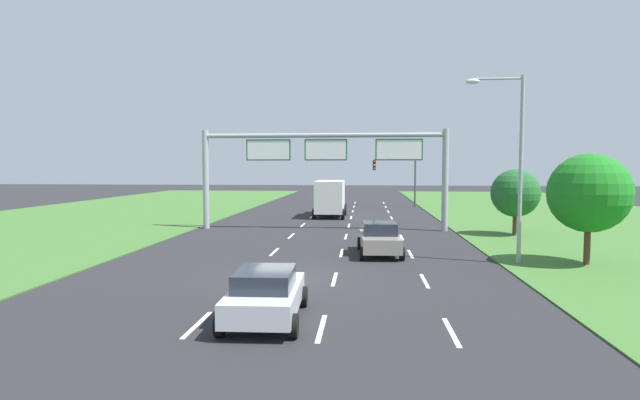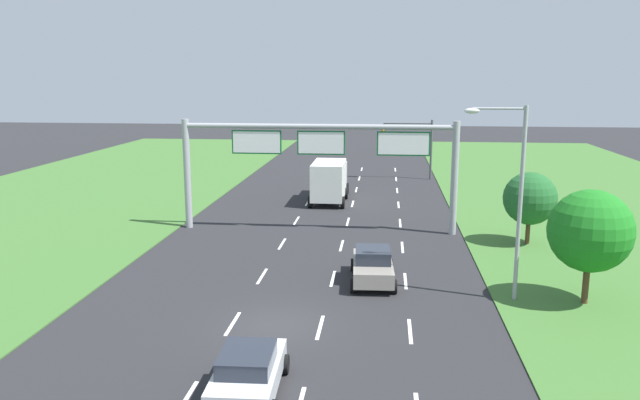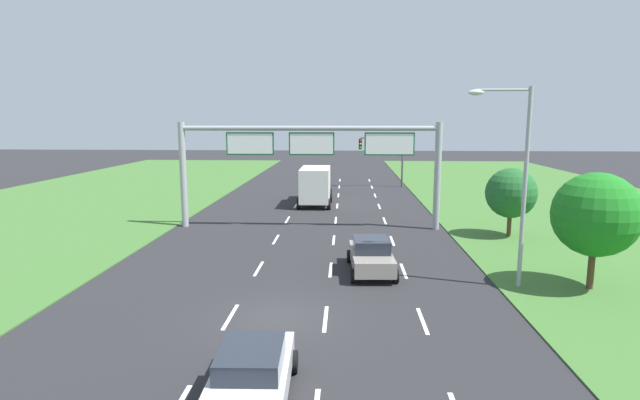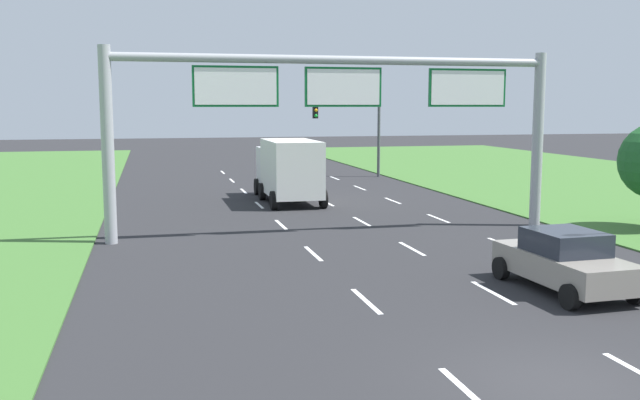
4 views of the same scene
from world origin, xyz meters
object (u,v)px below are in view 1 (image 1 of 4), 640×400
Objects in this scene: car_near_red at (379,238)px; roadside_tree_mid at (515,193)px; car_lead_silver at (266,294)px; box_truck at (331,197)px; street_lamp at (512,152)px; roadside_tree_near at (589,193)px; sign_gantry at (325,159)px; traffic_light_mast at (398,172)px.

roadside_tree_mid reaches higher than car_near_red.
car_lead_silver is (-3.58, -11.20, -0.04)m from car_near_red.
roadside_tree_mid is (12.59, -11.65, 1.03)m from box_truck.
street_lamp is at bearing -20.80° from car_near_red.
car_near_red is 0.87× the size of roadside_tree_near.
roadside_tree_near is at bearing -2.68° from street_lamp.
sign_gantry is (-3.51, 9.63, 4.14)m from car_near_red.
street_lamp reaches higher than roadside_tree_mid.
car_lead_silver is 0.73× the size of traffic_light_mast.
sign_gantry is 21.79m from traffic_light_mast.
car_near_red is 30.73m from traffic_light_mast.
roadside_tree_mid is at bearing -75.37° from traffic_light_mast.
traffic_light_mast is 33.12m from roadside_tree_near.
traffic_light_mast is at bearing 95.33° from street_lamp.
box_truck is 0.84× the size of street_lamp.
box_truck is (-3.77, 19.22, 0.90)m from car_near_red.
sign_gantry is (0.27, -9.59, 3.25)m from box_truck.
roadside_tree_near is 9.65m from roadside_tree_mid.
roadside_tree_near is (12.67, -11.69, -1.70)m from sign_gantry.
street_lamp is 1.99× the size of roadside_tree_mid.
sign_gantry reaches higher than car_lead_silver.
roadside_tree_mid is at bearing 37.83° from car_near_red.
roadside_tree_mid is (8.82, 7.57, 1.93)m from car_near_red.
roadside_tree_near is (9.16, -2.06, 2.44)m from car_near_red.
roadside_tree_mid is at bearing 92.03° from roadside_tree_near.
roadside_tree_mid is (12.33, -2.06, -2.21)m from sign_gantry.
car_near_red is 1.03× the size of roadside_tree_mid.
car_near_red is 11.76m from car_lead_silver.
sign_gantry is 17.32m from roadside_tree_near.
box_truck is (-0.19, 30.42, 0.94)m from car_lead_silver.
car_near_red is 1.07× the size of car_lead_silver.
car_near_red is at bearing -78.65° from box_truck.
box_truck is 1.66× the size of roadside_tree_mid.
car_lead_silver is 30.44m from box_truck.
roadside_tree_near is at bearing -42.70° from sign_gantry.
traffic_light_mast is at bearing 73.03° from sign_gantry.
sign_gantry is at bearing -106.97° from traffic_light_mast.
car_near_red is 0.25× the size of sign_gantry.
roadside_tree_mid reaches higher than box_truck.
sign_gantry is 14.86m from street_lamp.
street_lamp reaches higher than box_truck.
roadside_tree_mid is (2.96, 9.47, -2.33)m from street_lamp.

